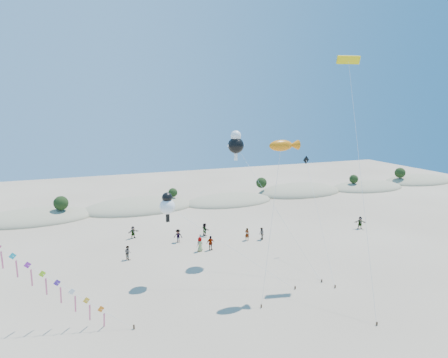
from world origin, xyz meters
TOP-DOWN VIEW (x-y plane):
  - dune_ridge at (1.06, 45.14)m, footprint 145.30×11.49m
  - fish_kite at (8.75, 11.93)m, footprint 5.04×3.67m
  - cartoon_kite_low at (-0.95, 17.17)m, footprint 11.49×7.27m
  - cartoon_kite_high at (7.63, 20.55)m, footprint 6.35×10.49m
  - parafoil_kite at (16.96, 13.98)m, footprint 5.71×11.54m
  - dark_kite at (15.58, 17.11)m, footprint 3.52×10.58m
  - beachgoers at (7.73, 25.57)m, footprint 33.48×8.49m

SIDE VIEW (x-z plane):
  - dune_ridge at x=1.06m, z-range -2.67..2.90m
  - beachgoers at x=7.73m, z-range -0.04..1.74m
  - cartoon_kite_low at x=-0.95m, z-range 3.22..12.14m
  - dark_kite at x=15.58m, z-range 2.23..13.60m
  - cartoon_kite_high at x=7.63m, z-range 5.80..20.28m
  - fish_kite at x=8.75m, z-range 6.52..20.64m
  - parafoil_kite at x=16.96m, z-range 10.20..32.26m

